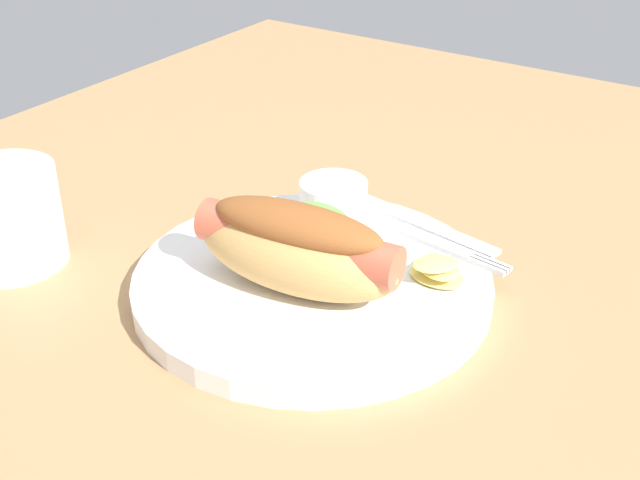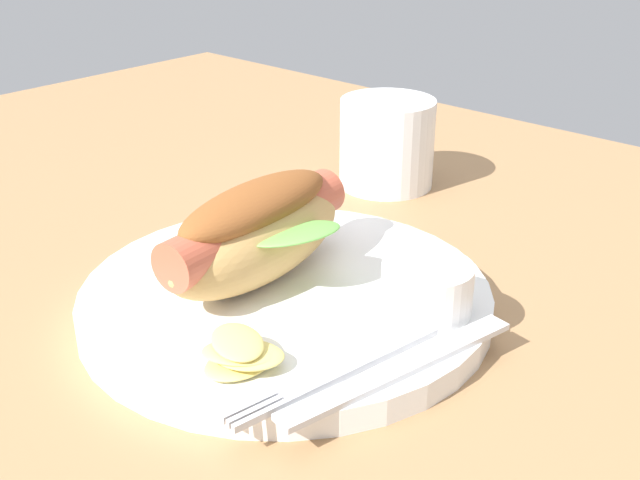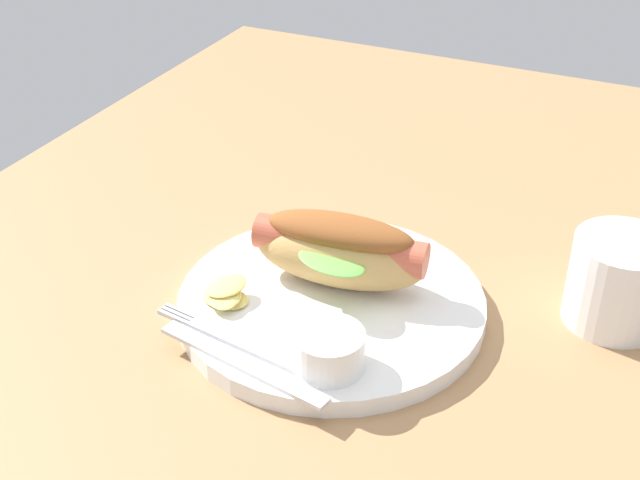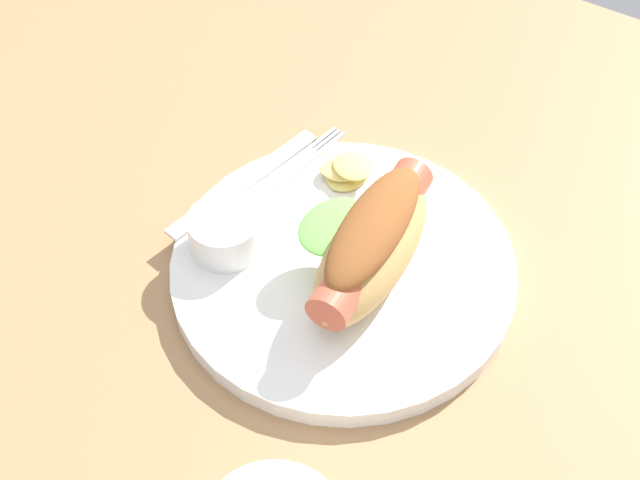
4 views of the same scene
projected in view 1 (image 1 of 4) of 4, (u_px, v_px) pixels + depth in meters
The scene contains 8 objects.
ground_plane at pixel (276, 310), 61.60cm from camera, with size 120.00×90.00×1.80cm, color #9E754C.
plate at pixel (312, 283), 61.53cm from camera, with size 25.75×25.75×1.60cm, color white.
hot_dog at pixel (295, 248), 57.59cm from camera, with size 9.56×15.36×6.37cm.
sauce_ramekin at pixel (333, 200), 68.01cm from camera, with size 5.41×5.41×3.05cm, color white.
fork at pixel (414, 234), 65.84cm from camera, with size 3.57×16.04×0.40cm.
knife at pixel (414, 221), 67.75cm from camera, with size 15.41×1.40×0.36cm, color silver.
chips_pile at pixel (438, 269), 60.22cm from camera, with size 5.28×4.93×1.81cm.
drinking_cup at pixel (7, 217), 63.95cm from camera, with size 8.14×8.14×7.61cm, color white.
Camera 1 is at (40.91, 30.83, 33.83)cm, focal length 48.04 mm.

